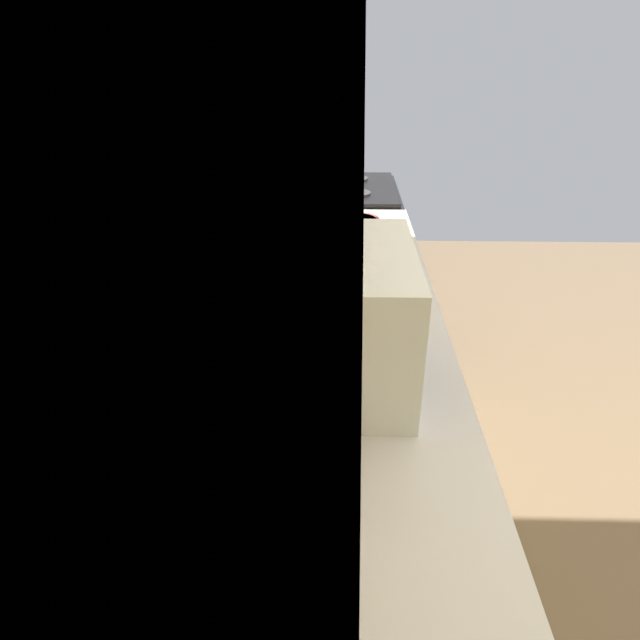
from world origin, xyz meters
TOP-DOWN VIEW (x-y plane):
  - wall_back at (0.00, 1.69)m, footprint 4.36×0.12m
  - oven_range at (1.67, 1.32)m, footprint 0.58×0.63m
  - microwave at (0.06, 1.34)m, footprint 0.44×0.41m
  - bowl at (1.05, 1.22)m, footprint 0.15×0.15m

SIDE VIEW (x-z plane):
  - oven_range at x=1.67m, z-range -0.07..1.01m
  - bowl at x=1.05m, z-range 0.91..0.98m
  - microwave at x=0.06m, z-range 0.91..1.23m
  - wall_back at x=0.00m, z-range 0.00..2.71m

